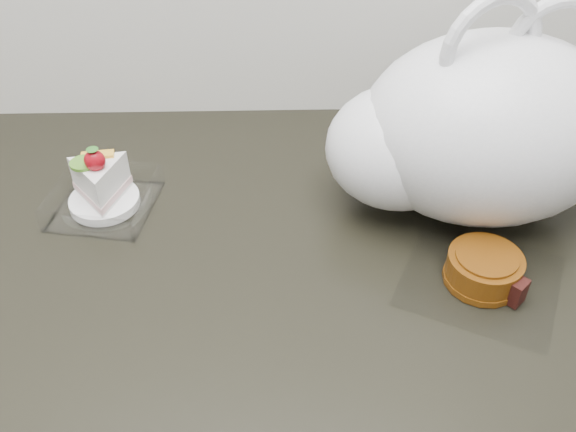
{
  "coord_description": "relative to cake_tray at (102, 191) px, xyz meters",
  "views": [
    {
      "loc": [
        0.09,
        1.04,
        1.47
      ],
      "look_at": [
        0.11,
        1.67,
        0.94
      ],
      "focal_mm": 40.0,
      "sensor_mm": 36.0,
      "label": 1
    }
  ],
  "objects": [
    {
      "name": "mooncake_wrap",
      "position": [
        0.49,
        -0.16,
        -0.01
      ],
      "size": [
        0.24,
        0.23,
        0.04
      ],
      "rotation": [
        0.0,
        0.0,
        -0.28
      ],
      "color": "white",
      "rests_on": "counter"
    },
    {
      "name": "counter",
      "position": [
        0.15,
        -0.05,
        -0.48
      ],
      "size": [
        2.04,
        0.64,
        0.9
      ],
      "color": "black",
      "rests_on": "ground"
    },
    {
      "name": "plastic_bag",
      "position": [
        0.49,
        -0.01,
        0.09
      ],
      "size": [
        0.41,
        0.32,
        0.31
      ],
      "rotation": [
        0.0,
        0.0,
        0.19
      ],
      "color": "white",
      "rests_on": "counter"
    },
    {
      "name": "cake_tray",
      "position": [
        0.0,
        0.0,
        0.0
      ],
      "size": [
        0.15,
        0.15,
        0.1
      ],
      "rotation": [
        0.0,
        0.0,
        -0.18
      ],
      "color": "white",
      "rests_on": "counter"
    }
  ]
}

